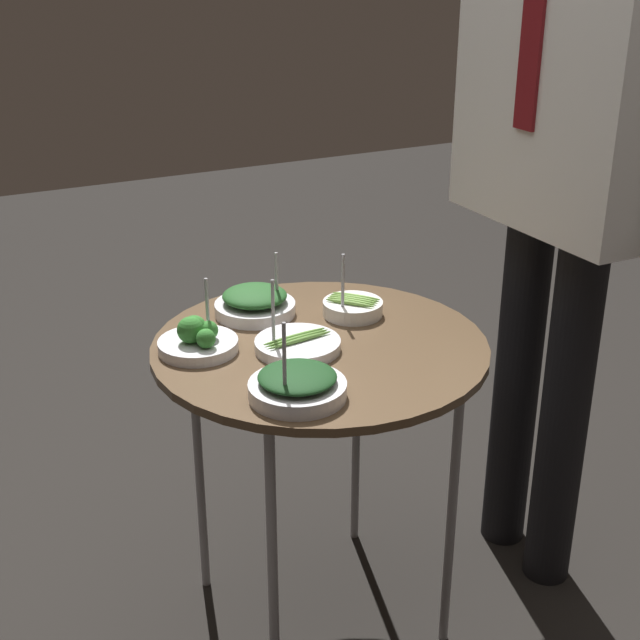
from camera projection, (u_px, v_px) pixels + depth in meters
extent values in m
plane|color=black|center=(320.00, 609.00, 2.08)|extent=(8.00, 8.00, 0.00)
cylinder|color=brown|center=(320.00, 347.00, 1.80)|extent=(0.68, 0.68, 0.02)
cylinder|color=gray|center=(273.00, 572.00, 1.69)|extent=(0.02, 0.02, 0.67)
cylinder|color=gray|center=(199.00, 466.00, 2.02)|extent=(0.02, 0.02, 0.67)
cylinder|color=gray|center=(452.00, 514.00, 1.86)|extent=(0.02, 0.02, 0.67)
cylinder|color=gray|center=(356.00, 425.00, 2.19)|extent=(0.02, 0.02, 0.67)
cylinder|color=white|center=(353.00, 308.00, 1.92)|extent=(0.13, 0.13, 0.03)
ellipsoid|color=olive|center=(349.00, 303.00, 1.90)|extent=(0.09, 0.08, 0.01)
ellipsoid|color=olive|center=(351.00, 301.00, 1.91)|extent=(0.09, 0.08, 0.01)
ellipsoid|color=olive|center=(353.00, 299.00, 1.92)|extent=(0.09, 0.08, 0.01)
ellipsoid|color=olive|center=(355.00, 298.00, 1.92)|extent=(0.09, 0.08, 0.01)
ellipsoid|color=olive|center=(356.00, 296.00, 1.93)|extent=(0.09, 0.08, 0.01)
cylinder|color=#939399|center=(343.00, 287.00, 1.87)|extent=(0.01, 0.01, 0.15)
cylinder|color=silver|center=(297.00, 390.00, 1.58)|extent=(0.18, 0.18, 0.03)
ellipsoid|color=#143816|center=(297.00, 377.00, 1.57)|extent=(0.14, 0.14, 0.02)
cylinder|color=#939399|center=(284.00, 366.00, 1.52)|extent=(0.01, 0.01, 0.16)
cylinder|color=silver|center=(298.00, 345.00, 1.76)|extent=(0.17, 0.17, 0.02)
ellipsoid|color=#5B8938|center=(300.00, 340.00, 1.75)|extent=(0.03, 0.15, 0.01)
ellipsoid|color=#5B8938|center=(298.00, 338.00, 1.76)|extent=(0.03, 0.15, 0.01)
ellipsoid|color=#5B8938|center=(295.00, 336.00, 1.77)|extent=(0.03, 0.15, 0.01)
cylinder|color=#939399|center=(273.00, 315.00, 1.74)|extent=(0.01, 0.01, 0.15)
cylinder|color=silver|center=(198.00, 346.00, 1.76)|extent=(0.16, 0.16, 0.02)
sphere|color=#2D7028|center=(206.00, 339.00, 1.72)|extent=(0.04, 0.04, 0.04)
sphere|color=#2D7028|center=(209.00, 330.00, 1.75)|extent=(0.04, 0.04, 0.04)
sphere|color=#2D7028|center=(194.00, 328.00, 1.75)|extent=(0.05, 0.05, 0.05)
sphere|color=#2D7028|center=(190.00, 330.00, 1.74)|extent=(0.05, 0.05, 0.05)
cylinder|color=#939399|center=(208.00, 310.00, 1.77)|extent=(0.01, 0.01, 0.14)
cylinder|color=silver|center=(255.00, 309.00, 1.93)|extent=(0.18, 0.18, 0.03)
ellipsoid|color=#1E4C1E|center=(255.00, 296.00, 1.92)|extent=(0.14, 0.14, 0.03)
cylinder|color=#939399|center=(277.00, 283.00, 1.91)|extent=(0.01, 0.01, 0.14)
cylinder|color=black|center=(516.00, 385.00, 2.16)|extent=(0.11, 0.11, 0.88)
cylinder|color=black|center=(564.00, 417.00, 2.02)|extent=(0.11, 0.11, 0.88)
cube|color=white|center=(577.00, 65.00, 1.79)|extent=(0.49, 0.24, 0.66)
cube|color=maroon|center=(533.00, 27.00, 1.70)|extent=(0.06, 0.01, 0.39)
cylinder|color=white|center=(491.00, 37.00, 2.01)|extent=(0.08, 0.08, 0.60)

